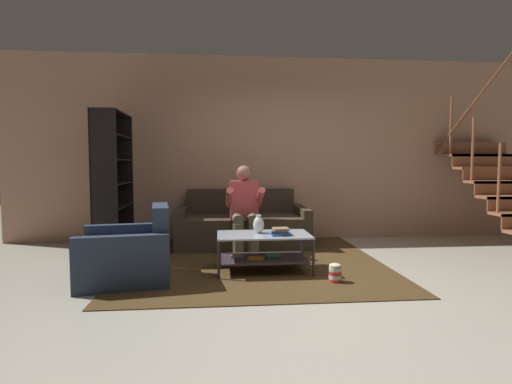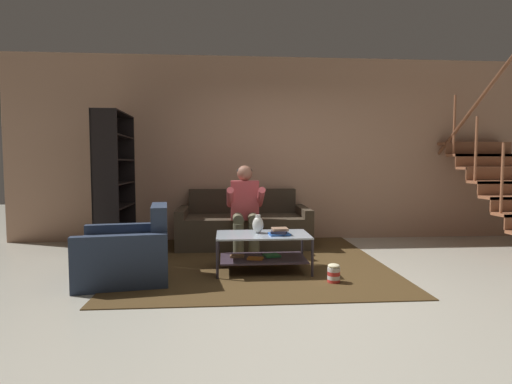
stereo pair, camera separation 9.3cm
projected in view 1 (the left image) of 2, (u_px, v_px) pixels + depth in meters
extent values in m
plane|color=#B8B4A2|center=(308.00, 283.00, 4.10)|extent=(16.80, 16.80, 0.00)
cube|color=tan|center=(274.00, 149.00, 6.44)|extent=(8.40, 0.12, 2.90)
cube|color=#9A5D3D|center=(504.00, 182.00, 5.75)|extent=(1.09, 0.28, 0.04)
cube|color=brown|center=(511.00, 188.00, 5.63)|extent=(1.09, 0.02, 0.20)
cube|color=#9A5D3D|center=(492.00, 168.00, 6.02)|extent=(1.09, 0.28, 0.04)
cube|color=brown|center=(498.00, 173.00, 5.89)|extent=(1.09, 0.02, 0.20)
cube|color=#9A5D3D|center=(480.00, 155.00, 6.28)|extent=(1.09, 0.28, 0.04)
cube|color=brown|center=(485.00, 160.00, 6.16)|extent=(1.09, 0.02, 0.20)
cube|color=#9A5D3D|center=(470.00, 144.00, 6.54)|extent=(1.09, 0.28, 0.04)
cube|color=brown|center=(474.00, 148.00, 6.42)|extent=(1.09, 0.02, 0.20)
cube|color=#9A5D3D|center=(460.00, 133.00, 6.81)|extent=(1.09, 0.28, 0.04)
cube|color=brown|center=(464.00, 137.00, 6.68)|extent=(1.09, 0.02, 0.20)
cube|color=#9A5D3D|center=(451.00, 123.00, 7.07)|extent=(1.09, 0.28, 0.04)
cube|color=brown|center=(455.00, 127.00, 6.95)|extent=(1.09, 0.02, 0.20)
cylinder|color=#9A5D3D|center=(499.00, 178.00, 5.14)|extent=(0.04, 0.04, 0.90)
cylinder|color=#9A5D3D|center=(473.00, 149.00, 5.67)|extent=(0.04, 0.04, 0.90)
cylinder|color=#9A5D3D|center=(451.00, 125.00, 6.20)|extent=(0.04, 0.04, 0.90)
cylinder|color=#9A5D3D|center=(432.00, 105.00, 6.73)|extent=(0.04, 0.04, 0.90)
cylinder|color=brown|center=(468.00, 111.00, 5.77)|extent=(0.05, 2.55, 1.80)
cube|color=#3C3124|center=(242.00, 231.00, 5.91)|extent=(1.66, 0.94, 0.45)
cube|color=#332A1F|center=(241.00, 201.00, 6.26)|extent=(1.66, 0.18, 0.37)
cube|color=#3C3124|center=(181.00, 228.00, 5.82)|extent=(0.13, 0.94, 0.57)
cube|color=#3C3124|center=(302.00, 226.00, 5.99)|extent=(0.13, 0.94, 0.57)
cylinder|color=#5D5B43|center=(238.00, 241.00, 5.13)|extent=(0.14, 0.14, 0.45)
cylinder|color=#5D5B43|center=(254.00, 241.00, 5.15)|extent=(0.14, 0.14, 0.45)
cylinder|color=#5D5B43|center=(238.00, 219.00, 5.29)|extent=(0.14, 0.42, 0.14)
cylinder|color=#5D5B43|center=(253.00, 218.00, 5.31)|extent=(0.14, 0.42, 0.14)
cube|color=#C0474B|center=(244.00, 200.00, 5.49)|extent=(0.38, 0.22, 0.53)
cylinder|color=#C0474B|center=(230.00, 198.00, 5.29)|extent=(0.09, 0.49, 0.31)
cylinder|color=#C0474B|center=(260.00, 197.00, 5.33)|extent=(0.09, 0.49, 0.31)
sphere|color=#96614B|center=(244.00, 173.00, 5.46)|extent=(0.21, 0.21, 0.21)
ellipsoid|color=black|center=(244.00, 171.00, 5.48)|extent=(0.21, 0.21, 0.13)
cube|color=#ADBAC8|center=(264.00, 235.00, 4.50)|extent=(1.04, 0.60, 0.02)
cube|color=#3D303D|center=(264.00, 258.00, 4.52)|extent=(0.96, 0.55, 0.02)
cylinder|color=#2F2932|center=(219.00, 260.00, 4.19)|extent=(0.03, 0.03, 0.43)
cylinder|color=#2F2932|center=(313.00, 258.00, 4.28)|extent=(0.03, 0.03, 0.43)
cylinder|color=#2F2932|center=(219.00, 248.00, 4.76)|extent=(0.03, 0.03, 0.43)
cylinder|color=#2F2932|center=(302.00, 246.00, 4.85)|extent=(0.03, 0.03, 0.43)
cube|color=#9E744C|center=(238.00, 256.00, 4.54)|extent=(0.17, 0.14, 0.02)
cube|color=orange|center=(256.00, 258.00, 4.43)|extent=(0.19, 0.14, 0.02)
cube|color=green|center=(272.00, 255.00, 4.58)|extent=(0.21, 0.20, 0.02)
cube|color=#49341A|center=(252.00, 258.00, 5.13)|extent=(3.11, 3.42, 0.01)
cube|color=#625951|center=(252.00, 258.00, 5.13)|extent=(1.71, 1.88, 0.00)
ellipsoid|color=silver|center=(259.00, 225.00, 4.56)|extent=(0.13, 0.13, 0.19)
cylinder|color=silver|center=(259.00, 217.00, 4.55)|extent=(0.06, 0.06, 0.04)
cube|color=blue|center=(280.00, 234.00, 4.44)|extent=(0.24, 0.20, 0.02)
cube|color=#222233|center=(280.00, 232.00, 4.43)|extent=(0.20, 0.21, 0.03)
cube|color=#916C53|center=(281.00, 229.00, 4.44)|extent=(0.18, 0.16, 0.03)
cube|color=black|center=(104.00, 185.00, 4.96)|extent=(0.33, 0.02, 1.91)
cube|color=black|center=(122.00, 182.00, 5.91)|extent=(0.33, 0.02, 1.91)
cube|color=black|center=(102.00, 183.00, 5.42)|extent=(0.03, 0.98, 1.91)
cube|color=black|center=(115.00, 251.00, 5.50)|extent=(0.34, 0.94, 0.02)
cube|color=black|center=(115.00, 229.00, 5.48)|extent=(0.34, 0.94, 0.02)
cube|color=black|center=(114.00, 206.00, 5.46)|extent=(0.34, 0.94, 0.02)
cube|color=black|center=(113.00, 183.00, 5.43)|extent=(0.34, 0.94, 0.02)
cube|color=black|center=(113.00, 160.00, 5.41)|extent=(0.34, 0.94, 0.02)
cube|color=black|center=(112.00, 136.00, 5.39)|extent=(0.34, 0.94, 0.02)
cube|color=black|center=(112.00, 113.00, 5.37)|extent=(0.34, 0.94, 0.02)
cube|color=#ADB23A|center=(108.00, 249.00, 5.06)|extent=(0.24, 0.04, 0.23)
cube|color=#282E2F|center=(108.00, 248.00, 5.11)|extent=(0.27, 0.04, 0.23)
cube|color=purple|center=(108.00, 248.00, 5.15)|extent=(0.29, 0.05, 0.23)
cube|color=olive|center=(110.00, 249.00, 5.20)|extent=(0.27, 0.04, 0.19)
cube|color=orange|center=(110.00, 246.00, 5.23)|extent=(0.29, 0.03, 0.25)
cube|color=red|center=(113.00, 248.00, 5.27)|extent=(0.24, 0.05, 0.18)
cube|color=#926B50|center=(115.00, 246.00, 5.33)|extent=(0.22, 0.04, 0.20)
cube|color=gold|center=(113.00, 243.00, 5.37)|extent=(0.29, 0.04, 0.26)
cube|color=red|center=(114.00, 246.00, 5.42)|extent=(0.29, 0.03, 0.17)
cube|color=teal|center=(116.00, 242.00, 5.47)|extent=(0.24, 0.05, 0.24)
cube|color=red|center=(117.00, 244.00, 5.52)|extent=(0.26, 0.04, 0.18)
cube|color=teal|center=(117.00, 244.00, 5.57)|extent=(0.28, 0.05, 0.17)
cube|color=gold|center=(120.00, 240.00, 5.62)|extent=(0.22, 0.03, 0.25)
cube|color=gold|center=(119.00, 240.00, 5.67)|extent=(0.26, 0.05, 0.22)
cube|color=#283449|center=(125.00, 260.00, 4.15)|extent=(0.97, 0.75, 0.44)
cube|color=#283449|center=(160.00, 221.00, 4.21)|extent=(0.25, 0.65, 0.34)
cube|color=#283449|center=(127.00, 248.00, 4.50)|extent=(0.90, 0.24, 0.54)
cube|color=#283449|center=(122.00, 264.00, 3.78)|extent=(0.90, 0.24, 0.54)
cylinder|color=red|center=(335.00, 281.00, 4.10)|extent=(0.13, 0.13, 0.04)
cylinder|color=white|center=(335.00, 277.00, 4.10)|extent=(0.13, 0.13, 0.04)
cylinder|color=red|center=(335.00, 273.00, 4.09)|extent=(0.13, 0.13, 0.04)
cylinder|color=white|center=(335.00, 269.00, 4.09)|extent=(0.13, 0.13, 0.04)
ellipsoid|color=beige|center=(335.00, 265.00, 4.09)|extent=(0.12, 0.12, 0.05)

